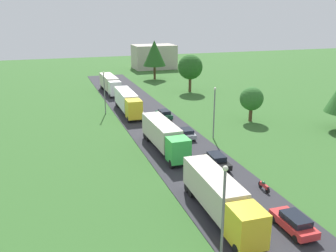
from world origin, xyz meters
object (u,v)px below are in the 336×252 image
Objects in this scene: truck_third at (128,101)px; lamppost_third at (104,90)px; truck_fourth at (110,83)px; car_third at (217,160)px; car_fifth at (164,114)px; lamppost_lead at (223,218)px; tree_maple at (190,67)px; tree_pine at (154,53)px; motorcycle_courier at (264,186)px; distant_building at (154,57)px; car_fourth at (186,133)px; car_second at (294,222)px; lamppost_second at (214,110)px; truck_lead at (220,196)px; tree_elm at (252,99)px; truck_second at (164,135)px.

truck_third is 1.73× the size of lamppost_third.
car_third is (4.66, -44.99, -1.32)m from truck_fourth.
lamppost_lead is at bearing -102.20° from car_fifth.
truck_third is 22.43m from tree_maple.
tree_pine reaches higher than lamppost_third.
lamppost_third is at bearing 142.62° from car_fifth.
distant_building is (13.08, 84.41, 3.14)m from motorcycle_courier.
lamppost_lead is at bearing -106.57° from car_fourth.
car_third is at bearing -80.05° from truck_third.
car_fourth is 17.68m from motorcycle_courier.
car_second is 92.69m from distant_building.
lamppost_second is at bearing -17.28° from car_fourth.
tree_pine reaches higher than car_fifth.
truck_lead is 89.74m from distant_building.
lamppost_third is 25.22m from tree_elm.
lamppost_lead is at bearing -103.65° from distant_building.
tree_elm is (9.51, 5.96, -0.39)m from lamppost_second.
distant_building is at bearing 58.80° from truck_fourth.
car_third is at bearing -72.99° from lamppost_third.
truck_second is 19.69m from truck_third.
lamppost_lead is (-7.97, -17.19, 3.81)m from car_third.
motorcycle_courier is at bearing -82.76° from truck_fourth.
truck_second is 1.65× the size of lamppost_third.
truck_second is at bearing -105.26° from distant_building.
truck_fourth is at bearing 86.95° from lamppost_lead.
tree_maple reaches higher than truck_lead.
truck_second is 5.98m from car_fourth.
motorcycle_courier is at bearing -97.17° from lamppost_second.
car_third is 0.60× the size of lamppost_second.
car_fourth is at bearing -112.49° from tree_maple.
lamppost_third reaches higher than car_third.
truck_fourth is at bearing 101.70° from car_fifth.
lamppost_third is at bearing 106.73° from motorcycle_courier.
car_second is 0.59× the size of lamppost_third.
truck_third reaches higher than motorcycle_courier.
truck_second is 19.72m from tree_elm.
tree_elm is (18.20, -11.21, 1.59)m from truck_third.
truck_second is at bearing -107.81° from car_fifth.
truck_lead is at bearing -89.94° from truck_fourth.
lamppost_second is at bearing -96.56° from tree_pine.
car_fourth is 0.48× the size of lamppost_lead.
truck_fourth is 62.32m from lamppost_lead.
lamppost_third reaches higher than lamppost_second.
truck_third is at bearing 99.95° from car_third.
truck_second is 15.32m from motorcycle_courier.
distant_building reaches higher than motorcycle_courier.
car_third is at bearing -107.37° from tree_maple.
lamppost_third is (-8.81, 17.10, 3.42)m from car_fourth.
tree_pine is (14.23, 68.47, 4.80)m from truck_lead.
tree_elm is (18.12, 25.56, 1.68)m from truck_lead.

